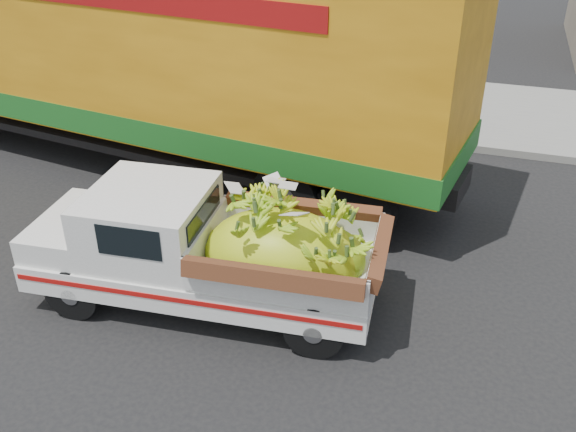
% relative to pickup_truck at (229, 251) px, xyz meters
% --- Properties ---
extents(ground, '(100.00, 100.00, 0.00)m').
position_rel_pickup_truck_xyz_m(ground, '(-1.94, -0.55, -0.84)').
color(ground, black).
rests_on(ground, ground).
extents(curb, '(60.00, 0.25, 0.15)m').
position_rel_pickup_truck_xyz_m(curb, '(-1.94, 6.14, -0.76)').
color(curb, gray).
rests_on(curb, ground).
extents(sidewalk, '(60.00, 4.00, 0.14)m').
position_rel_pickup_truck_xyz_m(sidewalk, '(-1.94, 8.24, -0.77)').
color(sidewalk, gray).
rests_on(sidewalk, ground).
extents(pickup_truck, '(4.56, 1.96, 1.56)m').
position_rel_pickup_truck_xyz_m(pickup_truck, '(0.00, 0.00, 0.00)').
color(pickup_truck, black).
rests_on(pickup_truck, ground).
extents(semi_trailer, '(12.06, 4.25, 3.80)m').
position_rel_pickup_truck_xyz_m(semi_trailer, '(-3.19, 3.68, 1.28)').
color(semi_trailer, black).
rests_on(semi_trailer, ground).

